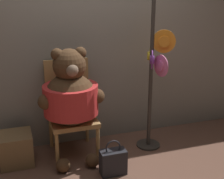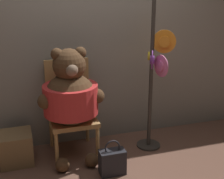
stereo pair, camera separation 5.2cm
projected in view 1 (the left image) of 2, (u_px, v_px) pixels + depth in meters
ground_plane at (108, 164)px, 3.35m from camera, size 14.00×14.00×0.00m
wall_back at (89, 27)px, 3.55m from camera, size 8.00×0.10×2.76m
chair at (70, 107)px, 3.50m from camera, size 0.50×0.54×1.05m
teddy_bear at (71, 96)px, 3.26m from camera, size 0.70×0.62×1.24m
hat_display_rack at (154, 77)px, 3.46m from camera, size 0.37×0.52×1.75m
handbag_on_ground at (113, 162)px, 3.14m from camera, size 0.26×0.14×0.38m
wooden_crate at (16, 149)px, 3.33m from camera, size 0.34×0.34×0.34m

